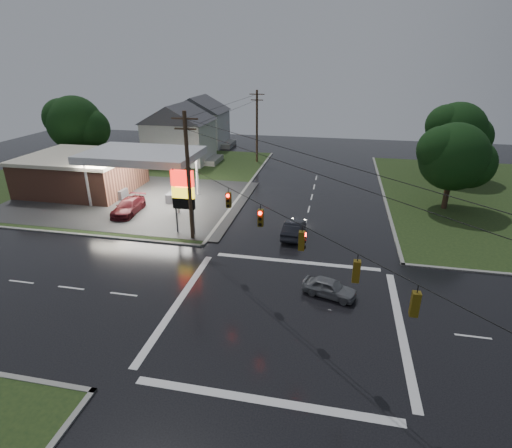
% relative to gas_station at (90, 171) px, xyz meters
% --- Properties ---
extents(ground, '(120.00, 120.00, 0.00)m').
position_rel_gas_station_xyz_m(ground, '(25.68, -19.70, -2.55)').
color(ground, black).
rests_on(ground, ground).
extents(grass_nw, '(36.00, 36.00, 0.08)m').
position_rel_gas_station_xyz_m(grass_nw, '(-0.32, 6.30, -2.51)').
color(grass_nw, '#1E3116').
rests_on(grass_nw, ground).
extents(gas_station, '(26.20, 18.00, 5.60)m').
position_rel_gas_station_xyz_m(gas_station, '(0.00, 0.00, 0.00)').
color(gas_station, '#2D2D2D').
rests_on(gas_station, ground).
extents(pylon_sign, '(2.00, 0.35, 6.00)m').
position_rel_gas_station_xyz_m(pylon_sign, '(15.18, -9.20, 1.46)').
color(pylon_sign, '#59595E').
rests_on(pylon_sign, ground).
extents(utility_pole_nw, '(2.20, 0.32, 11.00)m').
position_rel_gas_station_xyz_m(utility_pole_nw, '(16.18, -10.20, 3.17)').
color(utility_pole_nw, '#382619').
rests_on(utility_pole_nw, ground).
extents(utility_pole_n, '(2.20, 0.32, 10.50)m').
position_rel_gas_station_xyz_m(utility_pole_n, '(16.18, 18.30, 2.92)').
color(utility_pole_n, '#382619').
rests_on(utility_pole_n, ground).
extents(traffic_signals, '(26.87, 26.87, 1.47)m').
position_rel_gas_station_xyz_m(traffic_signals, '(25.69, -19.72, 3.93)').
color(traffic_signals, black).
rests_on(traffic_signals, ground).
extents(house_near, '(11.05, 8.48, 8.60)m').
position_rel_gas_station_xyz_m(house_near, '(4.73, 16.30, 1.86)').
color(house_near, silver).
rests_on(house_near, ground).
extents(house_far, '(11.05, 8.48, 8.60)m').
position_rel_gas_station_xyz_m(house_far, '(3.73, 28.30, 1.86)').
color(house_far, silver).
rests_on(house_far, ground).
extents(tree_nw_behind, '(8.93, 7.60, 10.00)m').
position_rel_gas_station_xyz_m(tree_nw_behind, '(-8.17, 10.29, 3.63)').
color(tree_nw_behind, black).
rests_on(tree_nw_behind, ground).
extents(tree_ne_near, '(7.99, 6.80, 8.98)m').
position_rel_gas_station_xyz_m(tree_ne_near, '(39.82, 2.29, 3.01)').
color(tree_ne_near, black).
rests_on(tree_ne_near, ground).
extents(tree_ne_far, '(8.46, 7.20, 9.80)m').
position_rel_gas_station_xyz_m(tree_ne_far, '(42.83, 14.29, 3.63)').
color(tree_ne_far, black).
rests_on(tree_ne_far, ground).
extents(car_north, '(1.88, 4.53, 1.46)m').
position_rel_gas_station_xyz_m(car_north, '(24.88, -7.84, -1.82)').
color(car_north, black).
rests_on(car_north, ground).
extents(car_crossing, '(3.90, 2.47, 1.24)m').
position_rel_gas_station_xyz_m(car_crossing, '(28.36, -17.03, -1.93)').
color(car_crossing, slate).
rests_on(car_crossing, ground).
extents(car_pump, '(2.37, 5.27, 1.50)m').
position_rel_gas_station_xyz_m(car_pump, '(7.67, -5.70, -1.80)').
color(car_pump, '#4C1116').
rests_on(car_pump, ground).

